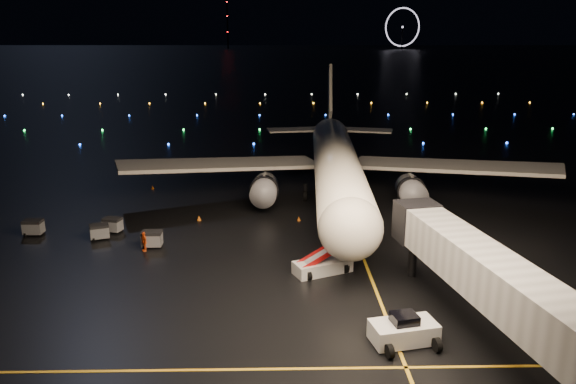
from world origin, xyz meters
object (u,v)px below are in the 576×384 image
baggage_cart_0 (152,239)px  baggage_cart_1 (113,225)px  baggage_cart_2 (99,232)px  belt_loader (323,253)px  crew_c (144,241)px  airliner (336,137)px  baggage_cart_3 (33,227)px  pushback_tug (404,328)px

baggage_cart_0 → baggage_cart_1: size_ratio=1.06×
baggage_cart_0 → baggage_cart_2: baggage_cart_0 is taller
belt_loader → crew_c: bearing=138.7°
baggage_cart_1 → airliner: bearing=44.0°
belt_loader → baggage_cart_0: belt_loader is taller
baggage_cart_1 → baggage_cart_3: bearing=-158.7°
crew_c → baggage_cart_0: bearing=117.1°
pushback_tug → baggage_cart_2: pushback_tug is taller
baggage_cart_0 → baggage_cart_3: bearing=163.5°
baggage_cart_0 → baggage_cart_2: 6.13m
airliner → baggage_cart_2: 29.79m
baggage_cart_3 → baggage_cart_0: bearing=-15.2°
baggage_cart_0 → baggage_cart_2: size_ratio=1.05×
baggage_cart_1 → baggage_cart_2: (-0.73, -2.06, 0.01)m
crew_c → baggage_cart_2: (-5.17, 3.30, -0.19)m
airliner → baggage_cart_2: size_ratio=29.79×
baggage_cart_3 → crew_c: bearing=-20.1°
crew_c → baggage_cart_2: 6.13m
baggage_cart_1 → baggage_cart_2: bearing=-93.3°
pushback_tug → baggage_cart_0: bearing=126.7°
pushback_tug → belt_loader: size_ratio=0.59×
pushback_tug → baggage_cart_2: size_ratio=2.40×
crew_c → baggage_cart_3: size_ratio=1.03×
crew_c → airliner: bearing=97.0°
pushback_tug → baggage_cart_3: bearing=134.9°
baggage_cart_0 → airliner: bearing=41.2°
baggage_cart_2 → baggage_cart_1: bearing=49.2°
pushback_tug → baggage_cart_0: 26.86m
pushback_tug → baggage_cart_0: (-20.24, 17.66, -0.23)m
baggage_cart_2 → airliner: bearing=9.5°
pushback_tug → baggage_cart_0: size_ratio=2.29×
airliner → baggage_cart_0: 26.63m
airliner → baggage_cart_3: size_ratio=28.93×
airliner → belt_loader: size_ratio=7.36×
pushback_tug → belt_loader: belt_loader is taller
baggage_cart_0 → baggage_cart_3: size_ratio=1.02×
airliner → pushback_tug: size_ratio=12.40×
belt_loader → crew_c: (-16.32, 5.30, -0.80)m
airliner → crew_c: 27.61m
airliner → baggage_cart_2: bearing=-146.1°
airliner → baggage_cart_1: size_ratio=30.19×
belt_loader → baggage_cart_1: belt_loader is taller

